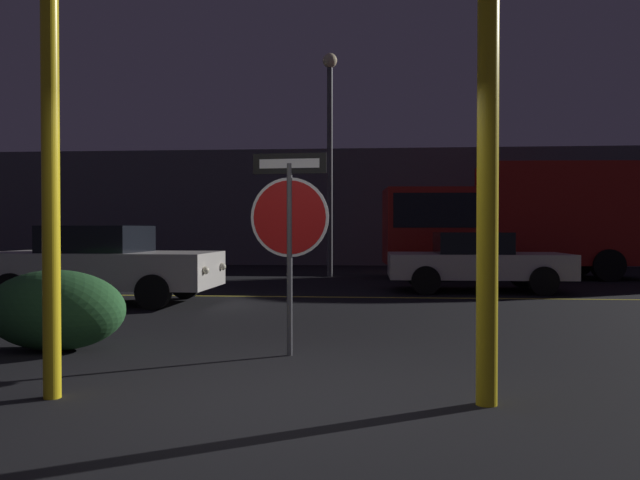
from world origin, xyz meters
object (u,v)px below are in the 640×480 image
at_px(passing_car_3, 476,261).
at_px(passing_car_2, 103,264).
at_px(hedge_bush_1, 55,310).
at_px(stop_sign, 290,217).
at_px(yellow_pole_right, 488,193).
at_px(street_lamp, 330,137).
at_px(delivery_truck, 514,218).
at_px(yellow_pole_left, 51,178).

bearing_deg(passing_car_3, passing_car_2, -69.69).
xyz_separation_m(hedge_bush_1, passing_car_3, (5.85, 7.12, 0.20)).
relative_size(stop_sign, hedge_bush_1, 1.36).
relative_size(yellow_pole_right, street_lamp, 0.52).
relative_size(hedge_bush_1, street_lamp, 0.25).
distance_m(stop_sign, hedge_bush_1, 2.87).
bearing_deg(stop_sign, delivery_truck, 71.09).
distance_m(yellow_pole_left, delivery_truck, 14.30).
height_order(yellow_pole_left, passing_car_3, yellow_pole_left).
bearing_deg(delivery_truck, hedge_bush_1, 142.14).
xyz_separation_m(yellow_pole_left, delivery_truck, (6.53, 12.72, -0.12)).
xyz_separation_m(stop_sign, passing_car_3, (3.18, 7.20, -0.84)).
distance_m(yellow_pole_left, street_lamp, 13.15).
relative_size(stop_sign, passing_car_2, 0.51).
bearing_deg(yellow_pole_right, hedge_bush_1, 157.63).
height_order(passing_car_3, street_lamp, street_lamp).
bearing_deg(yellow_pole_left, passing_car_3, 61.61).
distance_m(passing_car_3, street_lamp, 6.15).
height_order(passing_car_2, delivery_truck, delivery_truck).
relative_size(hedge_bush_1, passing_car_2, 0.37).
relative_size(passing_car_2, passing_car_3, 1.08).
xyz_separation_m(yellow_pole_right, hedge_bush_1, (-4.44, 1.83, -1.19)).
bearing_deg(stop_sign, passing_car_2, 137.21).
height_order(yellow_pole_left, yellow_pole_right, yellow_pole_left).
distance_m(yellow_pole_right, delivery_truck, 13.00).
distance_m(stop_sign, street_lamp, 11.33).
height_order(stop_sign, hedge_bush_1, stop_sign).
relative_size(yellow_pole_right, passing_car_2, 0.77).
relative_size(stop_sign, street_lamp, 0.34).
relative_size(yellow_pole_left, delivery_truck, 0.49).
bearing_deg(passing_car_2, yellow_pole_left, 22.61).
height_order(yellow_pole_left, passing_car_2, yellow_pole_left).
distance_m(passing_car_3, delivery_truck, 4.16).
distance_m(hedge_bush_1, passing_car_2, 4.62).
bearing_deg(passing_car_2, passing_car_3, 112.70).
relative_size(delivery_truck, street_lamp, 1.14).
height_order(stop_sign, passing_car_3, stop_sign).
bearing_deg(yellow_pole_right, passing_car_2, 133.14).
xyz_separation_m(stop_sign, street_lamp, (-0.28, 11.05, 2.48)).
bearing_deg(street_lamp, yellow_pole_left, -96.30).
bearing_deg(passing_car_2, delivery_truck, 127.88).
bearing_deg(yellow_pole_right, yellow_pole_left, -178.64).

